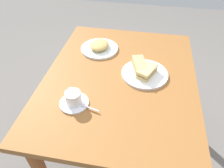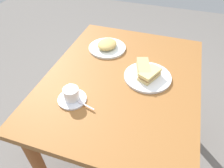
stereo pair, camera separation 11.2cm
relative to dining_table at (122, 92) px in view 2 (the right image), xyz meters
name	(u,v)px [view 2 (the right image)]	position (x,y,z in m)	size (l,w,h in m)	color
ground_plane	(119,146)	(0.00, 0.00, -0.62)	(6.00, 6.00, 0.00)	slate
dining_table	(122,92)	(0.00, 0.00, 0.00)	(1.10, 0.87, 0.75)	brown
sandwich_plate	(147,77)	(0.04, -0.14, 0.13)	(0.27, 0.27, 0.01)	white
sandwich_front	(150,74)	(0.03, -0.15, 0.16)	(0.15, 0.12, 0.05)	#D7BA73
sandwich_back	(143,68)	(0.08, -0.10, 0.16)	(0.16, 0.11, 0.05)	tan
coffee_saucer	(72,99)	(-0.25, 0.20, 0.13)	(0.15, 0.15, 0.01)	white
coffee_cup	(71,93)	(-0.25, 0.20, 0.17)	(0.10, 0.08, 0.07)	white
spoon	(83,104)	(-0.27, 0.12, 0.14)	(0.04, 0.10, 0.01)	silver
side_plate	(107,48)	(0.25, 0.18, 0.13)	(0.25, 0.25, 0.01)	white
side_food_pile	(107,44)	(0.25, 0.18, 0.16)	(0.15, 0.13, 0.04)	tan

